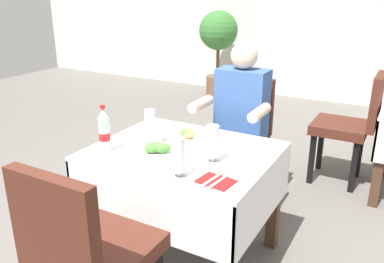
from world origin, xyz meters
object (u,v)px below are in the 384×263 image
Objects in this scene: beer_glass_left at (150,128)px; cola_bottle_primary at (104,131)px; potted_plant_corner at (218,40)px; seated_diner_far at (238,120)px; beer_glass_middle at (179,158)px; main_dining_table at (184,177)px; beer_glass_right at (213,144)px; chair_far_diner_seat at (238,135)px; chair_near_camera_side at (88,249)px; napkin_cutlery_set at (216,181)px; plate_far_diner at (187,135)px; plate_near_camera at (158,151)px; background_chair_left at (352,122)px.

cola_bottle_primary reaches higher than beer_glass_left.
seated_diner_far is at bearing -61.86° from potted_plant_corner.
beer_glass_left is 0.45m from beer_glass_middle.
potted_plant_corner is (-1.63, 3.05, 0.15)m from seated_diner_far.
beer_glass_right is (0.22, -0.08, 0.28)m from main_dining_table.
chair_far_diner_seat is at bearing 77.11° from beer_glass_left.
beer_glass_middle and beer_glass_right have the same top height.
chair_near_camera_side reaches higher than napkin_cutlery_set.
beer_glass_right is (0.30, -0.25, 0.09)m from plate_far_diner.
cola_bottle_primary reaches higher than plate_far_diner.
beer_glass_right is at bearing 120.73° from napkin_cutlery_set.
plate_near_camera is 0.32m from plate_far_diner.
beer_glass_middle is at bearing -64.54° from plate_far_diner.
beer_glass_left is (-0.12, -0.22, 0.09)m from plate_far_diner.
background_chair_left is (0.55, 1.89, -0.27)m from beer_glass_middle.
seated_diner_far reaches higher than chair_near_camera_side.
seated_diner_far is (0.05, -0.11, 0.16)m from chair_far_diner_seat.
seated_diner_far is (0.05, 1.52, 0.16)m from chair_near_camera_side.
chair_near_camera_side reaches higher than beer_glass_middle.
plate_far_diner is at bearing -119.43° from background_chair_left.
napkin_cutlery_set is 4.48m from potted_plant_corner.
chair_far_diner_seat is at bearing -61.67° from potted_plant_corner.
plate_near_camera is 0.45m from napkin_cutlery_set.
beer_glass_right is at bearing -75.82° from chair_far_diner_seat.
potted_plant_corner is (-1.75, 4.08, 0.04)m from beer_glass_middle.
cola_bottle_primary is at bearing -114.24° from seated_diner_far.
chair_near_camera_side reaches higher than plate_near_camera.
main_dining_table is 4.94× the size of beer_glass_right.
potted_plant_corner is at bearing 115.30° from beer_glass_right.
main_dining_table is at bearing 161.07° from beer_glass_right.
background_chair_left is at bearing 73.38° from chair_near_camera_side.
chair_near_camera_side is 0.75m from cola_bottle_primary.
beer_glass_middle is (0.16, -1.13, 0.27)m from chair_far_diner_seat.
seated_diner_far reaches higher than beer_glass_right.
seated_diner_far is 6.48× the size of napkin_cutlery_set.
seated_diner_far reaches higher than cola_bottle_primary.
plate_far_diner is 1.61m from background_chair_left.
chair_near_camera_side is 1.01m from plate_far_diner.
napkin_cutlery_set is (0.30, -0.98, 0.02)m from seated_diner_far.
background_chair_left is (1.09, 1.81, -0.29)m from cola_bottle_primary.
seated_diner_far is 4.85× the size of plate_near_camera.
beer_glass_left reaches higher than main_dining_table.
potted_plant_corner reaches higher than plate_near_camera.
seated_diner_far is 1.03m from napkin_cutlery_set.
chair_near_camera_side is at bearing -90.00° from main_dining_table.
background_chair_left is (0.91, 1.62, -0.28)m from beer_glass_left.
plate_far_diner is 0.87× the size of cola_bottle_primary.
potted_plant_corner is (-1.51, 3.58, 0.12)m from plate_far_diner.
chair_near_camera_side is at bearing -107.00° from beer_glass_right.
chair_near_camera_side is (-0.00, -1.62, 0.00)m from chair_far_diner_seat.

